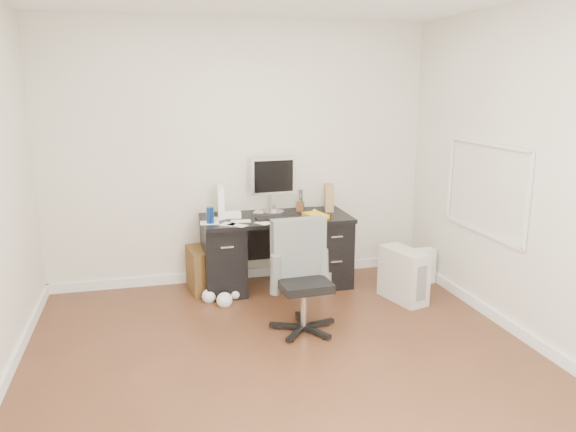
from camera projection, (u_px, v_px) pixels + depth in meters
name	position (u px, v px, depth m)	size (l,w,h in m)	color
ground	(287.00, 363.00, 4.25)	(4.00, 4.00, 0.00)	#492B17
room_shell	(290.00, 144.00, 3.90)	(4.02, 4.02, 2.71)	silver
desk	(276.00, 249.00, 5.79)	(1.50, 0.70, 0.75)	black
loose_papers	(258.00, 218.00, 5.61)	(1.10, 0.60, 0.00)	white
lcd_monitor	(273.00, 185.00, 5.78)	(0.47, 0.27, 0.59)	silver
keyboard	(276.00, 218.00, 5.58)	(0.41, 0.14, 0.02)	black
computer_mouse	(314.00, 211.00, 5.81)	(0.05, 0.05, 0.05)	silver
travel_mug	(210.00, 215.00, 5.40)	(0.07, 0.07, 0.16)	navy
white_binder	(221.00, 202.00, 5.65)	(0.12, 0.27, 0.31)	white
magazine_file	(329.00, 197.00, 5.96)	(0.12, 0.23, 0.27)	#A37B4E
pen_cup	(300.00, 200.00, 5.91)	(0.10, 0.10, 0.23)	#522E17
yellow_book	(316.00, 215.00, 5.65)	(0.19, 0.24, 0.04)	yellow
paper_remote	(287.00, 221.00, 5.47)	(0.28, 0.23, 0.02)	white
office_chair	(304.00, 278.00, 4.70)	(0.54, 0.54, 0.95)	#575957
pc_tower	(403.00, 275.00, 5.44)	(0.23, 0.51, 0.51)	beige
shopping_bag	(421.00, 266.00, 5.94)	(0.27, 0.19, 0.37)	white
wicker_basket	(211.00, 268.00, 5.74)	(0.44, 0.44, 0.44)	#4E2E17
desk_printer	(312.00, 278.00, 5.80)	(0.35, 0.29, 0.21)	slate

